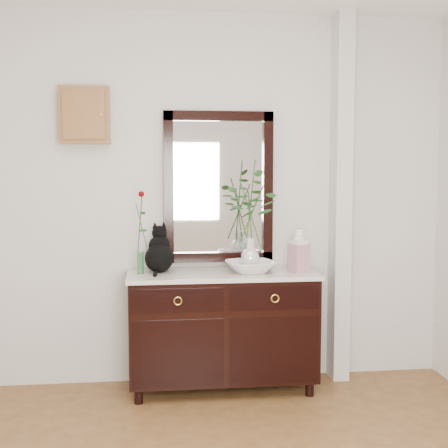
{
  "coord_description": "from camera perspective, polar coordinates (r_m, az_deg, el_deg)",
  "views": [
    {
      "loc": [
        -0.4,
        -2.57,
        1.59
      ],
      "look_at": [
        0.1,
        1.63,
        1.2
      ],
      "focal_mm": 50.0,
      "sensor_mm": 36.0,
      "label": 1
    }
  ],
  "objects": [
    {
      "name": "wall_back",
      "position": [
        4.57,
        -1.77,
        2.25
      ],
      "size": [
        3.6,
        0.04,
        2.7
      ],
      "primitive_type": "cube",
      "color": "silver",
      "rests_on": "ground"
    },
    {
      "name": "pilaster",
      "position": [
        4.69,
        10.59,
        2.24
      ],
      "size": [
        0.12,
        0.2,
        2.7
      ],
      "primitive_type": "cube",
      "color": "silver",
      "rests_on": "ground"
    },
    {
      "name": "wall_mirror",
      "position": [
        4.57,
        -0.5,
        3.38
      ],
      "size": [
        0.8,
        0.06,
        1.1
      ],
      "color": "black",
      "rests_on": "wall_back"
    },
    {
      "name": "lotus_bowl",
      "position": [
        4.38,
        2.4,
        -3.92
      ],
      "size": [
        0.38,
        0.38,
        0.08
      ],
      "primitive_type": "imported",
      "rotation": [
        0.0,
        0.0,
        0.15
      ],
      "color": "white",
      "rests_on": "sideboard"
    },
    {
      "name": "key_cabinet",
      "position": [
        4.55,
        -12.64,
        9.68
      ],
      "size": [
        0.35,
        0.1,
        0.4
      ],
      "primitive_type": "cube",
      "color": "brown",
      "rests_on": "wall_back"
    },
    {
      "name": "cat",
      "position": [
        4.41,
        -5.96,
        -2.25
      ],
      "size": [
        0.25,
        0.3,
        0.33
      ],
      "primitive_type": null,
      "rotation": [
        0.0,
        0.0,
        -0.07
      ],
      "color": "black",
      "rests_on": "sideboard"
    },
    {
      "name": "bud_vase_rose",
      "position": [
        4.33,
        -7.68,
        -0.72
      ],
      "size": [
        0.09,
        0.09,
        0.58
      ],
      "primitive_type": null,
      "rotation": [
        0.0,
        0.0,
        -0.29
      ],
      "color": "#2D673C",
      "rests_on": "sideboard"
    },
    {
      "name": "sideboard",
      "position": [
        4.47,
        -0.15,
        -9.19
      ],
      "size": [
        1.33,
        0.52,
        0.82
      ],
      "color": "black",
      "rests_on": "ground"
    },
    {
      "name": "vase_branches",
      "position": [
        4.33,
        2.42,
        0.89
      ],
      "size": [
        0.43,
        0.43,
        0.78
      ],
      "primitive_type": null,
      "rotation": [
        0.0,
        0.0,
        -0.17
      ],
      "color": "silver",
      "rests_on": "lotus_bowl"
    },
    {
      "name": "ginger_jar",
      "position": [
        4.41,
        6.86,
        -2.36
      ],
      "size": [
        0.15,
        0.15,
        0.31
      ],
      "primitive_type": null,
      "rotation": [
        0.0,
        0.0,
        0.37
      ],
      "color": "silver",
      "rests_on": "sideboard"
    }
  ]
}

